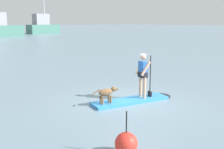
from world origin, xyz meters
name	(u,v)px	position (x,y,z in m)	size (l,w,h in m)	color
ground_plane	(130,102)	(0.00, 0.00, 0.00)	(400.00, 400.00, 0.00)	slate
paddleboard	(136,100)	(0.22, -0.06, 0.05)	(3.35, 1.59, 0.10)	#338CD8
person_paddler	(143,73)	(0.52, -0.15, 1.07)	(0.66, 0.56, 1.68)	tan
dog	(107,93)	(-0.95, 0.26, 0.48)	(0.99, 0.37, 0.57)	brown
moored_boat_outer	(43,26)	(26.69, 53.69, 1.80)	(8.19, 3.38, 11.27)	#3F7266
marker_buoy	(126,144)	(-3.06, -2.68, 0.26)	(0.52, 0.52, 1.02)	red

